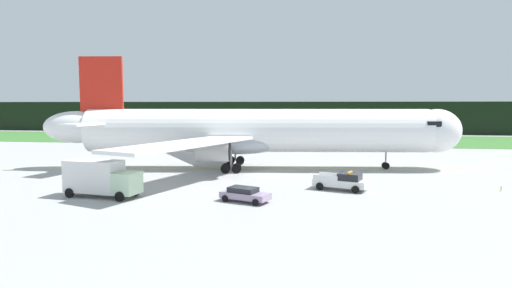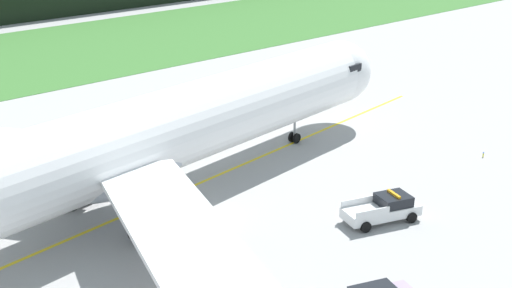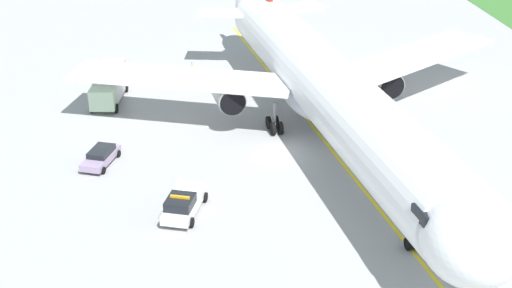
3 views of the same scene
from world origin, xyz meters
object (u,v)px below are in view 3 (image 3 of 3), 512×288
airliner (326,87)px  staff_car (101,156)px  catering_truck (109,84)px  ops_pickup_truck (184,203)px

airliner → staff_car: (2.27, -19.37, -4.33)m
catering_truck → staff_car: 13.79m
airliner → catering_truck: (-11.48, -19.47, -3.21)m
catering_truck → airliner: bearing=59.5°
airliner → staff_car: 19.98m
staff_car → airliner: bearing=96.7°
ops_pickup_truck → staff_car: 11.06m
catering_truck → staff_car: size_ratio=1.55×
ops_pickup_truck → catering_truck: (-22.62, -6.70, 0.92)m
airliner → catering_truck: airliner is taller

